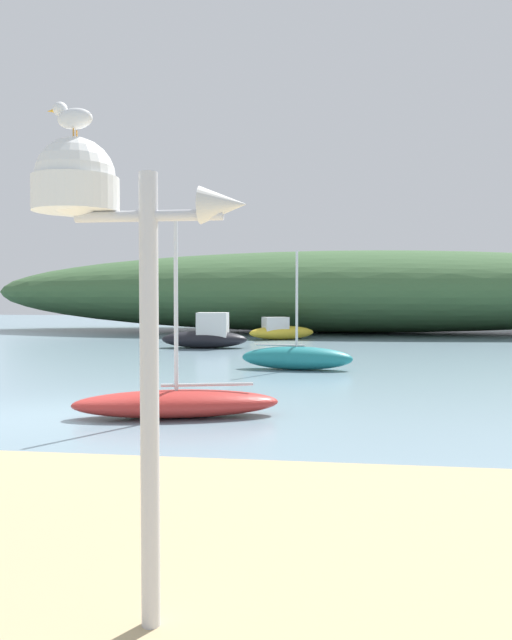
{
  "coord_description": "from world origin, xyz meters",
  "views": [
    {
      "loc": [
        5.41,
        -11.4,
        2.3
      ],
      "look_at": [
        2.89,
        6.71,
        1.59
      ],
      "focal_mm": 35.35,
      "sensor_mm": 36.0,
      "label": 1
    }
  ],
  "objects_px": {
    "mast_structure": "(98,221)",
    "sailboat_inner_mooring": "(297,358)",
    "seagull_on_radar": "(73,117)",
    "motorboat_centre_water": "(280,331)",
    "motorboat_far_right": "(207,335)",
    "sailboat_near_shore": "(177,403)"
  },
  "relations": [
    {
      "from": "mast_structure",
      "to": "seagull_on_radar",
      "type": "distance_m",
      "value": 0.68
    },
    {
      "from": "motorboat_far_right",
      "to": "sailboat_near_shore",
      "type": "relative_size",
      "value": 0.95
    },
    {
      "from": "motorboat_far_right",
      "to": "sailboat_inner_mooring",
      "type": "xyz_separation_m",
      "value": [
        4.52,
        -7.57,
        -0.19
      ]
    },
    {
      "from": "seagull_on_radar",
      "to": "motorboat_far_right",
      "type": "relative_size",
      "value": 0.08
    },
    {
      "from": "motorboat_far_right",
      "to": "sailboat_near_shore",
      "type": "bearing_deg",
      "value": -79.65
    },
    {
      "from": "seagull_on_radar",
      "to": "motorboat_far_right",
      "type": "bearing_deg",
      "value": 100.4
    },
    {
      "from": "sailboat_inner_mooring",
      "to": "sailboat_near_shore",
      "type": "relative_size",
      "value": 0.92
    },
    {
      "from": "seagull_on_radar",
      "to": "motorboat_centre_water",
      "type": "distance_m",
      "value": 29.27
    },
    {
      "from": "motorboat_centre_water",
      "to": "mast_structure",
      "type": "bearing_deg",
      "value": -86.56
    },
    {
      "from": "sailboat_near_shore",
      "to": "sailboat_inner_mooring",
      "type": "bearing_deg",
      "value": 78.07
    },
    {
      "from": "seagull_on_radar",
      "to": "motorboat_far_right",
      "type": "height_order",
      "value": "seagull_on_radar"
    },
    {
      "from": "motorboat_far_right",
      "to": "sailboat_inner_mooring",
      "type": "distance_m",
      "value": 8.82
    },
    {
      "from": "mast_structure",
      "to": "motorboat_centre_water",
      "type": "height_order",
      "value": "mast_structure"
    },
    {
      "from": "motorboat_centre_water",
      "to": "sailboat_inner_mooring",
      "type": "height_order",
      "value": "sailboat_inner_mooring"
    },
    {
      "from": "mast_structure",
      "to": "sailboat_near_shore",
      "type": "xyz_separation_m",
      "value": [
        -1.59,
        7.72,
        -2.49
      ]
    },
    {
      "from": "mast_structure",
      "to": "seagull_on_radar",
      "type": "xyz_separation_m",
      "value": [
        -0.16,
        0.0,
        0.66
      ]
    },
    {
      "from": "mast_structure",
      "to": "sailboat_inner_mooring",
      "type": "xyz_separation_m",
      "value": [
        0.09,
        15.69,
        -2.39
      ]
    },
    {
      "from": "motorboat_centre_water",
      "to": "sailboat_near_shore",
      "type": "height_order",
      "value": "sailboat_near_shore"
    },
    {
      "from": "seagull_on_radar",
      "to": "motorboat_centre_water",
      "type": "bearing_deg",
      "value": 93.13
    },
    {
      "from": "motorboat_centre_water",
      "to": "sailboat_inner_mooring",
      "type": "relative_size",
      "value": 0.99
    },
    {
      "from": "sailboat_inner_mooring",
      "to": "motorboat_far_right",
      "type": "bearing_deg",
      "value": 120.87
    },
    {
      "from": "seagull_on_radar",
      "to": "motorboat_centre_water",
      "type": "height_order",
      "value": "seagull_on_radar"
    }
  ]
}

